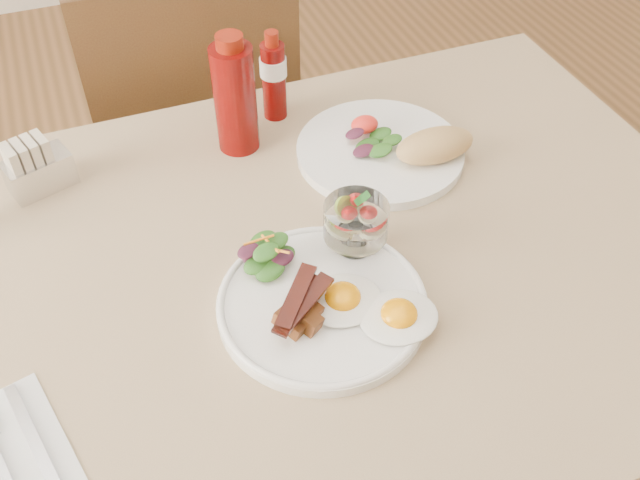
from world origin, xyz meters
TOP-DOWN VIEW (x-y plane):
  - table at (0.00, 0.00)m, footprint 1.33×0.88m
  - chair_far at (0.00, 0.66)m, footprint 0.42×0.42m
  - main_plate at (0.02, -0.09)m, footprint 0.28×0.28m
  - fried_eggs at (0.07, -0.13)m, footprint 0.17×0.15m
  - bacon_potato_pile at (-0.02, -0.11)m, footprint 0.10×0.09m
  - side_salad at (-0.03, -0.01)m, footprint 0.09×0.09m
  - fruit_cup at (0.09, -0.02)m, footprint 0.09×0.09m
  - second_plate at (0.24, 0.17)m, footprint 0.28×0.28m
  - ketchup_bottle at (0.01, 0.29)m, footprint 0.08×0.08m
  - hot_sauce_bottle at (0.10, 0.35)m, footprint 0.05×0.05m
  - sugar_caddy at (-0.31, 0.30)m, footprint 0.11×0.08m
  - napkin_cutlery at (-0.38, -0.17)m, footprint 0.15×0.21m

SIDE VIEW (x-z plane):
  - chair_far at x=0.00m, z-range 0.06..0.99m
  - table at x=0.00m, z-range 0.29..1.04m
  - napkin_cutlery at x=-0.38m, z-range 0.75..0.76m
  - main_plate at x=0.02m, z-range 0.75..0.77m
  - second_plate at x=0.24m, z-range 0.74..0.81m
  - fried_eggs at x=0.07m, z-range 0.76..0.79m
  - side_salad at x=-0.03m, z-range 0.77..0.81m
  - bacon_potato_pile at x=-0.02m, z-range 0.77..0.81m
  - sugar_caddy at x=-0.31m, z-range 0.74..0.83m
  - fruit_cup at x=0.09m, z-range 0.77..0.86m
  - hot_sauce_bottle at x=0.10m, z-range 0.75..0.91m
  - ketchup_bottle at x=0.01m, z-range 0.75..0.95m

